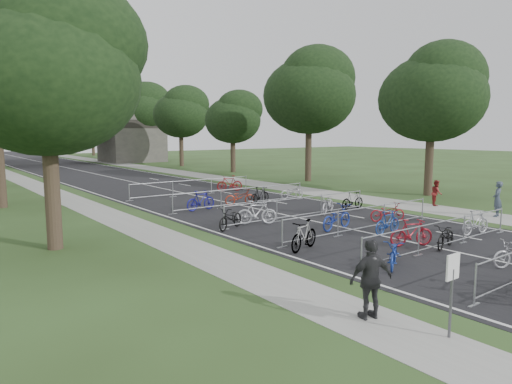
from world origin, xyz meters
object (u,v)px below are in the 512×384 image
Objects in this scene: park_sign at (452,280)px; pedestrian_c at (371,280)px; pedestrian_a at (497,199)px; overpass_bridge at (51,139)px; pedestrian_b at (436,193)px.

park_sign is 0.97× the size of pedestrian_c.
park_sign is 1.00× the size of pedestrian_a.
pedestrian_b is at bearing -79.96° from overpass_bridge.
pedestrian_b is (0.78, 3.89, -0.15)m from pedestrian_a.
overpass_bridge is 52.83m from pedestrian_b.
pedestrian_a reaches higher than park_sign.
pedestrian_c is at bearing 167.48° from pedestrian_b.
pedestrian_b is (9.20, -51.95, -2.77)m from overpass_bridge.
overpass_bridge is 56.54m from pedestrian_a.
overpass_bridge is 60.82m from pedestrian_c.
park_sign is 1.19× the size of pedestrian_b.
park_sign is 16.42m from pedestrian_a.
overpass_bridge reaches higher than pedestrian_b.
overpass_bridge reaches higher than pedestrian_c.
pedestrian_c reaches higher than park_sign.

